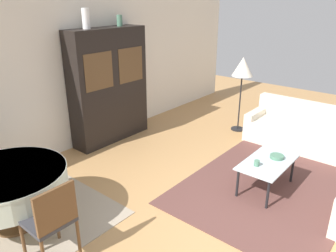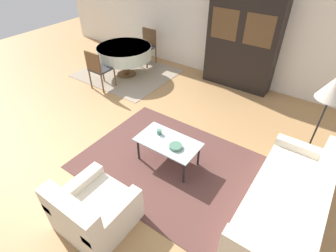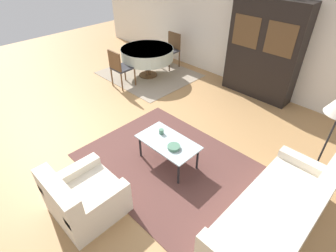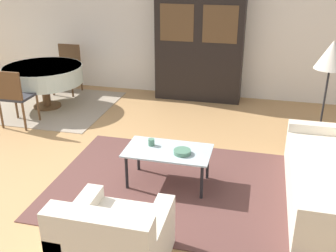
% 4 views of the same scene
% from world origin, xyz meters
% --- Properties ---
extents(ground_plane, '(14.00, 14.00, 0.00)m').
position_xyz_m(ground_plane, '(0.00, 0.00, 0.00)').
color(ground_plane, tan).
extents(wall_back, '(10.00, 0.06, 2.70)m').
position_xyz_m(wall_back, '(0.00, 3.63, 1.35)').
color(wall_back, silver).
rests_on(wall_back, ground_plane).
extents(area_rug, '(2.87, 2.15, 0.01)m').
position_xyz_m(area_rug, '(1.11, 0.23, 0.01)').
color(area_rug, brown).
rests_on(area_rug, ground_plane).
extents(dining_rug, '(2.31, 2.01, 0.01)m').
position_xyz_m(dining_rug, '(-1.74, 2.31, 0.01)').
color(dining_rug, gray).
rests_on(dining_rug, ground_plane).
extents(couch, '(0.83, 2.06, 0.79)m').
position_xyz_m(couch, '(2.86, 0.31, 0.29)').
color(couch, beige).
rests_on(couch, ground_plane).
extents(armchair, '(0.85, 0.84, 0.77)m').
position_xyz_m(armchair, '(0.91, -1.22, 0.29)').
color(armchair, beige).
rests_on(armchair, ground_plane).
extents(coffee_table, '(0.99, 0.56, 0.44)m').
position_xyz_m(coffee_table, '(1.02, 0.25, 0.40)').
color(coffee_table, black).
rests_on(coffee_table, area_rug).
extents(display_cabinet, '(1.58, 0.43, 2.11)m').
position_xyz_m(display_cabinet, '(0.85, 3.37, 1.06)').
color(display_cabinet, black).
rests_on(display_cabinet, ground_plane).
extents(dining_table, '(1.34, 1.34, 0.74)m').
position_xyz_m(dining_table, '(-1.69, 2.24, 0.60)').
color(dining_table, brown).
rests_on(dining_table, dining_rug).
extents(dining_chair_near, '(0.44, 0.44, 0.92)m').
position_xyz_m(dining_chair_near, '(-1.69, 1.35, 0.54)').
color(dining_chair_near, brown).
rests_on(dining_chair_near, dining_rug).
extents(dining_chair_far, '(0.44, 0.44, 0.92)m').
position_xyz_m(dining_chair_far, '(-1.69, 3.13, 0.54)').
color(dining_chair_far, brown).
rests_on(dining_chair_far, dining_rug).
extents(cup, '(0.08, 0.08, 0.08)m').
position_xyz_m(cup, '(0.81, 0.32, 0.49)').
color(cup, '#4C7A60').
rests_on(cup, coffee_table).
extents(bowl, '(0.20, 0.20, 0.05)m').
position_xyz_m(bowl, '(1.20, 0.20, 0.47)').
color(bowl, '#4C7A60').
rests_on(bowl, coffee_table).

